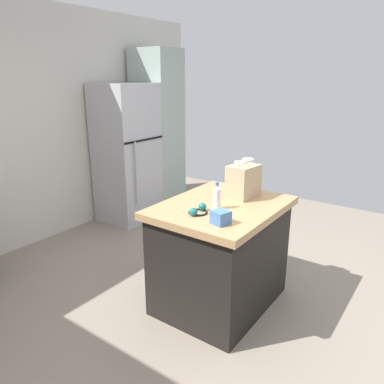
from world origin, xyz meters
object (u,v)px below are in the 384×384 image
at_px(shopping_bag, 243,181).
at_px(small_box, 221,217).
at_px(ear_defenders, 198,210).
at_px(refrigerator, 127,154).
at_px(kitchen_island, 220,254).
at_px(bottle, 217,197).
at_px(tall_cabinet, 158,131).

distance_m(shopping_bag, small_box, 0.67).
bearing_deg(ear_defenders, refrigerator, 57.93).
relative_size(kitchen_island, ear_defenders, 5.63).
xyz_separation_m(refrigerator, ear_defenders, (-1.29, -2.07, 0.02)).
bearing_deg(shopping_bag, ear_defenders, 171.28).
distance_m(kitchen_island, bottle, 0.57).
distance_m(small_box, ear_defenders, 0.26).
bearing_deg(tall_cabinet, refrigerator, -179.98).
height_order(kitchen_island, small_box, small_box).
xyz_separation_m(refrigerator, shopping_bag, (-0.73, -2.15, 0.14)).
relative_size(small_box, ear_defenders, 0.57).
bearing_deg(ear_defenders, shopping_bag, -8.72).
xyz_separation_m(tall_cabinet, small_box, (-2.02, -2.32, -0.18)).
relative_size(tall_cabinet, bottle, 10.43).
relative_size(shopping_bag, ear_defenders, 1.64).
xyz_separation_m(shopping_bag, small_box, (-0.64, -0.16, -0.10)).
relative_size(refrigerator, bottle, 8.38).
bearing_deg(bottle, refrigerator, 62.10).
bearing_deg(ear_defenders, tall_cabinet, 46.77).
height_order(small_box, bottle, bottle).
distance_m(refrigerator, bottle, 2.41).
relative_size(tall_cabinet, ear_defenders, 11.47).
bearing_deg(ear_defenders, kitchen_island, -8.15).
height_order(refrigerator, ear_defenders, refrigerator).
bearing_deg(shopping_bag, kitchen_island, 170.71).
bearing_deg(bottle, kitchen_island, 11.62).
relative_size(small_box, bottle, 0.52).
xyz_separation_m(tall_cabinet, ear_defenders, (-1.94, -2.07, -0.20)).
height_order(refrigerator, bottle, refrigerator).
xyz_separation_m(shopping_bag, ear_defenders, (-0.56, 0.09, -0.12)).
distance_m(tall_cabinet, small_box, 3.08).
xyz_separation_m(kitchen_island, bottle, (-0.12, -0.02, 0.55)).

